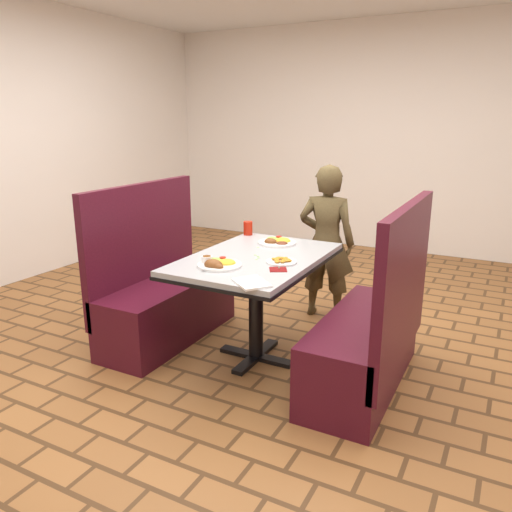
% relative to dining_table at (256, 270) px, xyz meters
% --- Properties ---
extents(room, '(7.00, 7.04, 2.82)m').
position_rel_dining_table_xyz_m(room, '(0.00, 0.00, 1.26)').
color(room, '#9B6232').
rests_on(room, ground).
extents(dining_table, '(0.81, 1.21, 0.75)m').
position_rel_dining_table_xyz_m(dining_table, '(0.00, 0.00, 0.00)').
color(dining_table, '#AEB0B3').
rests_on(dining_table, ground).
extents(booth_bench_left, '(0.47, 1.20, 1.17)m').
position_rel_dining_table_xyz_m(booth_bench_left, '(-0.80, 0.00, -0.32)').
color(booth_bench_left, '#4B1121').
rests_on(booth_bench_left, ground).
extents(booth_bench_right, '(0.47, 1.20, 1.17)m').
position_rel_dining_table_xyz_m(booth_bench_right, '(0.80, 0.00, -0.32)').
color(booth_bench_right, '#4B1121').
rests_on(booth_bench_right, ground).
extents(diner_person, '(0.50, 0.36, 1.29)m').
position_rel_dining_table_xyz_m(diner_person, '(0.14, 0.99, -0.01)').
color(diner_person, brown).
rests_on(diner_person, ground).
extents(near_dinner_plate, '(0.28, 0.28, 0.09)m').
position_rel_dining_table_xyz_m(near_dinner_plate, '(-0.09, -0.32, 0.13)').
color(near_dinner_plate, white).
rests_on(near_dinner_plate, dining_table).
extents(far_dinner_plate, '(0.28, 0.28, 0.07)m').
position_rel_dining_table_xyz_m(far_dinner_plate, '(-0.02, 0.38, 0.12)').
color(far_dinner_plate, white).
rests_on(far_dinner_plate, dining_table).
extents(plantain_plate, '(0.20, 0.20, 0.03)m').
position_rel_dining_table_xyz_m(plantain_plate, '(0.22, -0.07, 0.11)').
color(plantain_plate, white).
rests_on(plantain_plate, dining_table).
extents(maroon_napkin, '(0.14, 0.14, 0.00)m').
position_rel_dining_table_xyz_m(maroon_napkin, '(0.26, -0.21, 0.10)').
color(maroon_napkin, maroon).
rests_on(maroon_napkin, dining_table).
extents(spoon_utensil, '(0.07, 0.13, 0.00)m').
position_rel_dining_table_xyz_m(spoon_utensil, '(0.24, -0.14, 0.10)').
color(spoon_utensil, silver).
rests_on(spoon_utensil, dining_table).
extents(red_tumbler, '(0.07, 0.07, 0.11)m').
position_rel_dining_table_xyz_m(red_tumbler, '(-0.35, 0.53, 0.15)').
color(red_tumbler, '#B91C0C').
rests_on(red_tumbler, dining_table).
extents(paper_napkin, '(0.26, 0.26, 0.01)m').
position_rel_dining_table_xyz_m(paper_napkin, '(0.25, -0.53, 0.10)').
color(paper_napkin, white).
rests_on(paper_napkin, dining_table).
extents(knife_utensil, '(0.04, 0.16, 0.00)m').
position_rel_dining_table_xyz_m(knife_utensil, '(-0.04, -0.36, 0.11)').
color(knife_utensil, silver).
rests_on(knife_utensil, dining_table).
extents(fork_utensil, '(0.03, 0.14, 0.00)m').
position_rel_dining_table_xyz_m(fork_utensil, '(-0.10, -0.42, 0.11)').
color(fork_utensil, silver).
rests_on(fork_utensil, dining_table).
extents(lettuce_shreds, '(0.28, 0.32, 0.00)m').
position_rel_dining_table_xyz_m(lettuce_shreds, '(0.04, 0.06, 0.10)').
color(lettuce_shreds, '#80BF4C').
rests_on(lettuce_shreds, dining_table).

